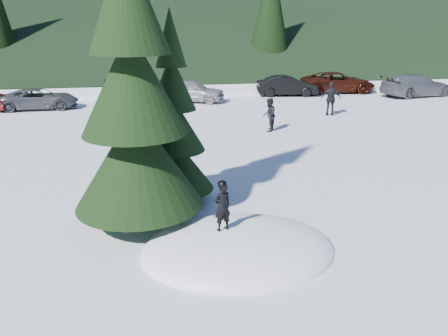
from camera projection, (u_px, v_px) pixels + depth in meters
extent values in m
plane|color=white|center=(239.00, 250.00, 10.03)|extent=(200.00, 200.00, 0.00)
ellipsoid|color=white|center=(239.00, 250.00, 10.03)|extent=(4.48, 3.52, 0.96)
cylinder|color=#312010|center=(140.00, 199.00, 11.12)|extent=(0.38, 0.38, 1.40)
cone|color=black|center=(137.00, 158.00, 10.77)|extent=(3.20, 3.20, 2.46)
cone|color=black|center=(132.00, 82.00, 10.19)|extent=(2.54, 2.54, 2.46)
cylinder|color=#312010|center=(176.00, 185.00, 12.66)|extent=(0.26, 0.26, 1.00)
cone|color=black|center=(175.00, 163.00, 12.45)|extent=(2.20, 2.20, 1.52)
cone|color=black|center=(173.00, 124.00, 12.08)|extent=(1.75, 1.75, 1.52)
cone|color=black|center=(172.00, 82.00, 11.72)|extent=(1.29, 1.29, 1.52)
cone|color=black|center=(170.00, 37.00, 11.36)|extent=(0.84, 0.84, 1.52)
imported|color=black|center=(222.00, 207.00, 9.77)|extent=(0.48, 0.39, 1.13)
imported|color=black|center=(269.00, 115.00, 20.80)|extent=(0.87, 0.95, 1.60)
imported|color=black|center=(331.00, 99.00, 24.31)|extent=(1.19, 0.83, 1.88)
imported|color=#494B50|center=(40.00, 99.00, 26.27)|extent=(4.52, 2.21, 1.24)
imported|color=black|center=(139.00, 88.00, 30.13)|extent=(4.68, 2.16, 1.32)
imported|color=gray|center=(191.00, 91.00, 28.59)|extent=(4.70, 3.20, 1.49)
imported|color=black|center=(287.00, 86.00, 31.04)|extent=(4.48, 2.09, 1.42)
imported|color=black|center=(338.00, 82.00, 32.50)|extent=(5.64, 3.01, 1.51)
imported|color=#575A60|center=(416.00, 85.00, 30.78)|extent=(5.60, 3.07, 1.54)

